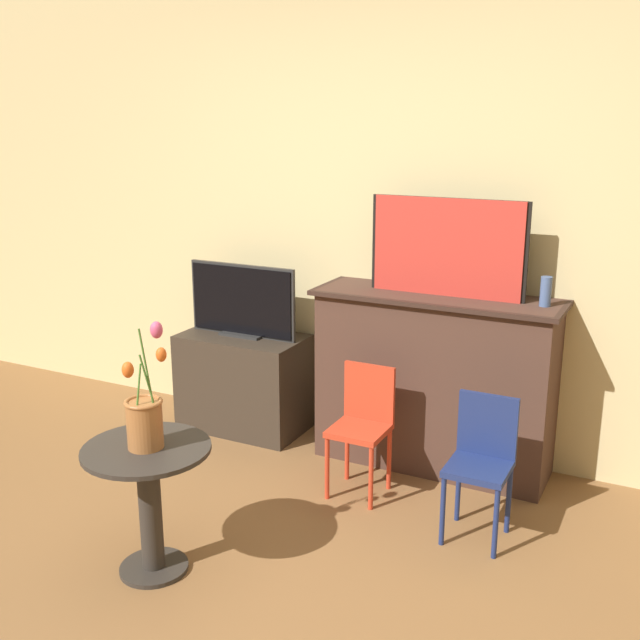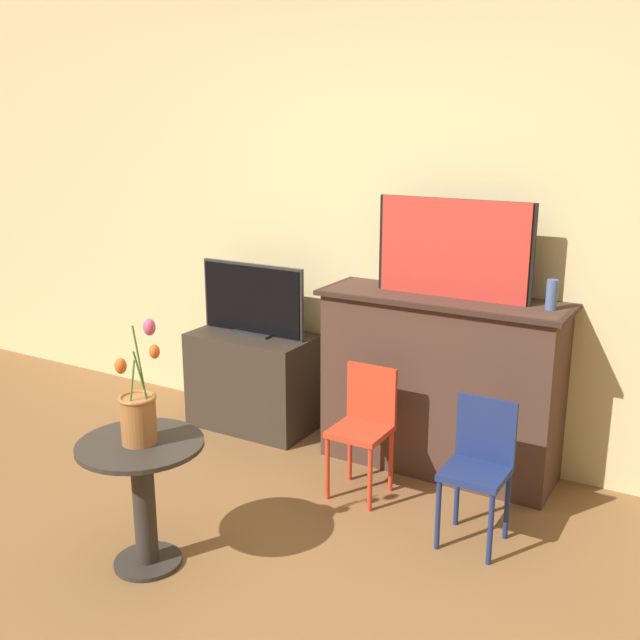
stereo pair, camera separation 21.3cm
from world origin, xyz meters
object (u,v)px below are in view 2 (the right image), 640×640
chair_red (365,421)px  vase_tulips (139,412)px  painting (453,249)px  tv_monitor (252,301)px  chair_blue (479,461)px

chair_red → vase_tulips: 1.22m
painting → tv_monitor: painting is taller
chair_red → tv_monitor: bearing=156.8°
chair_red → painting: bearing=60.8°
chair_red → chair_blue: same height
painting → chair_red: bearing=-119.2°
painting → tv_monitor: bearing=-178.2°
painting → chair_red: 0.99m
vase_tulips → painting: bearing=63.5°
chair_red → vase_tulips: size_ratio=1.23×
painting → tv_monitor: size_ratio=1.17×
chair_blue → tv_monitor: bearing=160.9°
chair_blue → vase_tulips: (-1.16, -0.92, 0.32)m
tv_monitor → chair_red: bearing=-23.2°
chair_blue → vase_tulips: vase_tulips is taller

